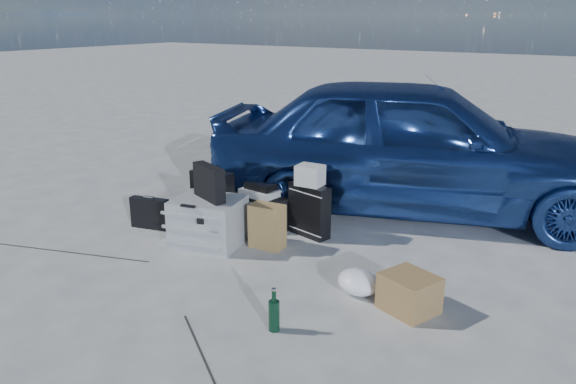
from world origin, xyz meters
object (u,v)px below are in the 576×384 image
object	(u,v)px
car	(415,145)
duffel_bag	(261,210)
cardboard_box	(409,293)
pelican_case	(208,222)
briefcase	(150,213)
suitcase_left	(213,199)
green_bottle	(274,310)
suitcase_right	(309,210)

from	to	relation	value
car	duffel_bag	bearing A→B (deg)	118.89
cardboard_box	pelican_case	bearing A→B (deg)	175.48
pelican_case	cardboard_box	bearing A→B (deg)	-17.20
pelican_case	briefcase	bearing A→B (deg)	168.16
suitcase_left	car	bearing A→B (deg)	43.96
cardboard_box	green_bottle	world-z (taller)	green_bottle
suitcase_left	green_bottle	distance (m)	2.10
suitcase_right	duffel_bag	world-z (taller)	suitcase_right
cardboard_box	suitcase_right	bearing A→B (deg)	147.70
duffel_bag	green_bottle	distance (m)	2.04
pelican_case	duffel_bag	xyz separation A→B (m)	(0.11, 0.68, -0.06)
briefcase	car	bearing A→B (deg)	31.20
car	cardboard_box	xyz separation A→B (m)	(0.81, -2.11, -0.60)
suitcase_right	briefcase	bearing A→B (deg)	-140.87
briefcase	suitcase_left	size ratio (longest dim) A/B	0.71
suitcase_left	cardboard_box	distance (m)	2.38
suitcase_left	suitcase_right	world-z (taller)	suitcase_left
briefcase	green_bottle	xyz separation A→B (m)	(2.14, -0.91, -0.01)
car	cardboard_box	bearing A→B (deg)	-178.60
duffel_bag	cardboard_box	bearing A→B (deg)	-40.17
duffel_bag	pelican_case	bearing A→B (deg)	-115.72
car	pelican_case	distance (m)	2.36
suitcase_left	green_bottle	bearing A→B (deg)	-40.64
pelican_case	suitcase_right	world-z (taller)	suitcase_right
suitcase_left	green_bottle	world-z (taller)	suitcase_left
pelican_case	suitcase_left	world-z (taller)	suitcase_left
suitcase_right	cardboard_box	bearing A→B (deg)	-19.52
briefcase	cardboard_box	distance (m)	2.81
green_bottle	briefcase	bearing A→B (deg)	156.90
car	green_bottle	distance (m)	2.93
suitcase_left	suitcase_right	bearing A→B (deg)	16.51
cardboard_box	suitcase_left	bearing A→B (deg)	166.79
briefcase	duffel_bag	size ratio (longest dim) A/B	0.64
suitcase_left	duffel_bag	distance (m)	0.50
duffel_bag	suitcase_right	bearing A→B (deg)	-14.57
pelican_case	green_bottle	bearing A→B (deg)	-46.57
suitcase_right	green_bottle	world-z (taller)	suitcase_right
car	suitcase_left	world-z (taller)	car
car	suitcase_left	size ratio (longest dim) A/B	7.53
suitcase_left	green_bottle	xyz separation A→B (m)	(1.64, -1.30, -0.14)
suitcase_left	cardboard_box	bearing A→B (deg)	-15.43
car	duffel_bag	world-z (taller)	car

